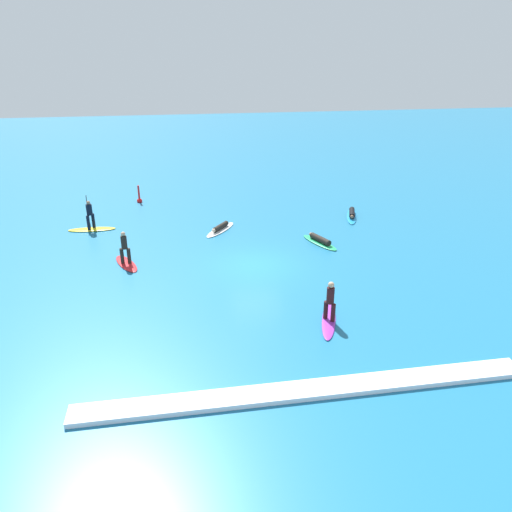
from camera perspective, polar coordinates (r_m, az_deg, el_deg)
name	(u,v)px	position (r m, az deg, el deg)	size (l,w,h in m)	color
ground_plane	(256,265)	(25.30, 0.00, -1.04)	(120.00, 120.00, 0.00)	#1E6B93
surfer_on_blue_board	(352,214)	(33.00, 11.06, 4.75)	(1.68, 3.32, 0.45)	#1E8CD1
surfer_on_red_board	(125,256)	(26.05, -14.90, 0.05)	(1.64, 2.56, 1.79)	red
surfer_on_yellow_board	(91,223)	(31.57, -18.60, 3.69)	(2.83, 0.85, 2.10)	yellow
surfer_on_white_board	(220,228)	(30.07, -4.17, 3.22)	(2.33, 2.84, 0.38)	white
surfer_on_green_board	(320,241)	(28.23, 7.41, 1.76)	(1.75, 2.89, 0.43)	#23B266
surfer_on_purple_board	(329,311)	(20.31, 8.52, -6.29)	(1.52, 3.06, 1.80)	purple
marker_buoy	(139,199)	(36.44, -13.38, 6.46)	(0.38, 0.38, 1.32)	red
wave_crest	(308,390)	(16.68, 6.00, -15.23)	(15.05, 0.90, 0.18)	white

